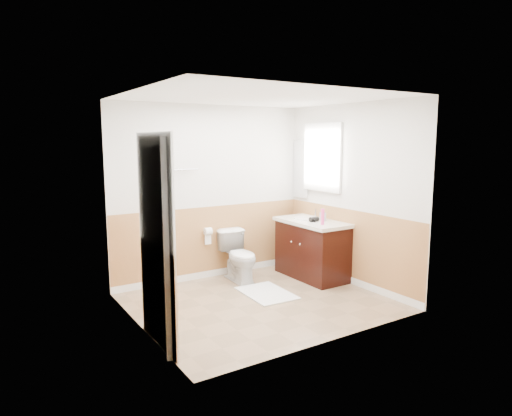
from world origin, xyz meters
TOP-DOWN VIEW (x-y plane):
  - floor at (0.00, 0.00)m, footprint 3.00×3.00m
  - ceiling at (0.00, 0.00)m, footprint 3.00×3.00m
  - wall_back at (0.00, 1.30)m, footprint 3.00×0.00m
  - wall_front at (0.00, -1.30)m, footprint 3.00×0.00m
  - wall_left at (-1.50, 0.00)m, footprint 0.00×3.00m
  - wall_right at (1.50, 0.00)m, footprint 0.00×3.00m
  - wainscot_back at (0.00, 1.29)m, footprint 3.00×0.00m
  - wainscot_front at (0.00, -1.29)m, footprint 3.00×0.00m
  - wainscot_left at (-1.49, 0.00)m, footprint 0.00×2.60m
  - wainscot_right at (1.49, 0.00)m, footprint 0.00×2.60m
  - toilet at (0.24, 0.91)m, footprint 0.43×0.72m
  - bath_mat at (0.24, 0.21)m, footprint 0.59×0.82m
  - vanity_cabinet at (1.21, 0.47)m, footprint 0.55×1.10m
  - vanity_knob_left at (0.91, 0.37)m, footprint 0.03×0.03m
  - vanity_knob_right at (0.91, 0.57)m, footprint 0.03×0.03m
  - countertop at (1.20, 0.47)m, footprint 0.60×1.15m
  - sink_basin at (1.21, 0.62)m, footprint 0.36×0.36m
  - faucet at (1.39, 0.62)m, footprint 0.02×0.02m
  - lotion_bottle at (1.11, 0.14)m, footprint 0.05×0.05m
  - soap_dispenser at (1.33, 0.39)m, footprint 0.10×0.10m
  - hair_dryer_body at (1.16, 0.38)m, footprint 0.14×0.07m
  - hair_dryer_handle at (1.13, 0.33)m, footprint 0.03×0.03m
  - mirror_panel at (1.48, 1.10)m, footprint 0.02×0.35m
  - window_frame at (1.47, 0.59)m, footprint 0.04×0.80m
  - window_glass at (1.49, 0.59)m, footprint 0.01×0.70m
  - door at (-1.40, -0.45)m, footprint 0.29×0.78m
  - door_frame at (-1.48, -0.45)m, footprint 0.02×0.92m
  - door_knob at (-1.34, -0.12)m, footprint 0.06×0.06m
  - towel_bar at (-0.55, 1.25)m, footprint 0.62×0.02m
  - tp_holder_bar at (-0.10, 1.23)m, footprint 0.14×0.02m
  - tp_roll at (-0.10, 1.23)m, footprint 0.10×0.11m
  - tp_sheet at (-0.10, 1.23)m, footprint 0.10×0.01m

SIDE VIEW (x-z plane):
  - floor at x=0.00m, z-range 0.00..0.00m
  - bath_mat at x=0.24m, z-range 0.00..0.02m
  - toilet at x=0.24m, z-range 0.00..0.71m
  - vanity_cabinet at x=1.21m, z-range 0.00..0.80m
  - wainscot_back at x=0.00m, z-range -1.00..2.00m
  - wainscot_front at x=0.00m, z-range -1.00..2.00m
  - wainscot_left at x=-1.49m, z-range -0.80..1.80m
  - wainscot_right at x=1.49m, z-range -0.80..1.80m
  - vanity_knob_left at x=0.91m, z-range 0.53..0.57m
  - vanity_knob_right at x=0.91m, z-range 0.53..0.57m
  - tp_sheet at x=-0.10m, z-range 0.51..0.67m
  - tp_holder_bar at x=-0.10m, z-range 0.69..0.71m
  - tp_roll at x=-0.10m, z-range 0.64..0.76m
  - countertop at x=1.20m, z-range 0.80..0.85m
  - hair_dryer_handle at x=1.13m, z-range 0.82..0.89m
  - sink_basin at x=1.21m, z-range 0.85..0.87m
  - hair_dryer_body at x=1.16m, z-range 0.85..0.92m
  - faucet at x=1.39m, z-range 0.85..0.99m
  - soap_dispenser at x=1.33m, z-range 0.85..1.02m
  - door_knob at x=-1.34m, z-range 0.92..0.98m
  - lotion_bottle at x=1.11m, z-range 0.85..1.07m
  - door at x=-1.40m, z-range 0.00..2.04m
  - door_frame at x=-1.48m, z-range -0.02..2.08m
  - wall_back at x=0.00m, z-range -0.25..2.75m
  - wall_front at x=0.00m, z-range -0.25..2.75m
  - wall_left at x=-1.50m, z-range -0.25..2.75m
  - wall_right at x=1.50m, z-range -0.25..2.75m
  - mirror_panel at x=1.48m, z-range 1.10..2.00m
  - towel_bar at x=-0.55m, z-range 1.59..1.61m
  - window_frame at x=1.47m, z-range 1.25..2.25m
  - window_glass at x=1.49m, z-range 1.30..2.20m
  - ceiling at x=0.00m, z-range 2.50..2.50m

